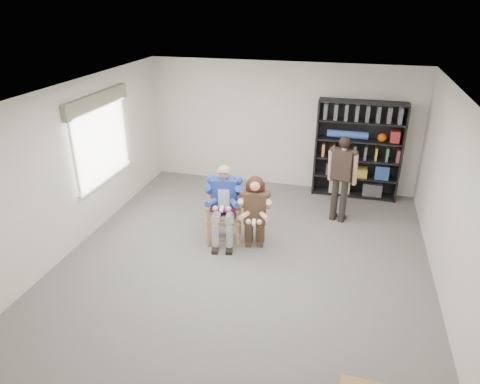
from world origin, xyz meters
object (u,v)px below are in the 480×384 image
(armchair, at_px, (224,212))
(seated_man, at_px, (224,204))
(standing_man, at_px, (341,180))
(bookshelf, at_px, (358,150))
(kneeling_woman, at_px, (255,214))

(armchair, relative_size, seated_man, 0.77)
(standing_man, bearing_deg, seated_man, -131.10)
(armchair, bearing_deg, standing_man, 22.78)
(bookshelf, xyz_separation_m, standing_man, (-0.28, -1.29, -0.19))
(armchair, distance_m, kneeling_woman, 0.60)
(armchair, xyz_separation_m, bookshelf, (2.22, 2.55, 0.50))
(kneeling_woman, height_order, standing_man, standing_man)
(kneeling_woman, bearing_deg, bookshelf, 48.14)
(seated_man, bearing_deg, armchair, 0.00)
(kneeling_woman, bearing_deg, seated_man, 158.00)
(armchair, relative_size, bookshelf, 0.53)
(kneeling_woman, relative_size, standing_man, 0.77)
(bookshelf, relative_size, standing_man, 1.22)
(bookshelf, height_order, standing_man, bookshelf)
(standing_man, bearing_deg, bookshelf, 93.59)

